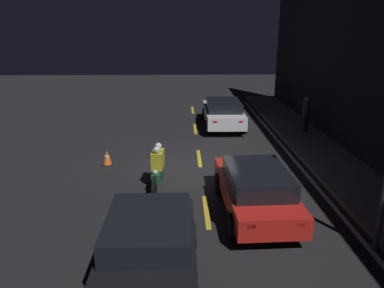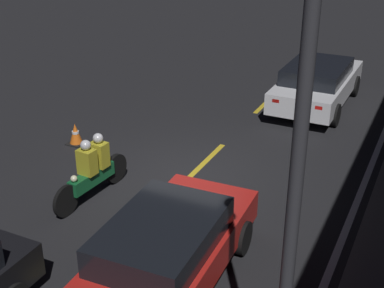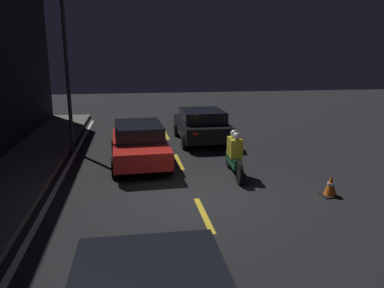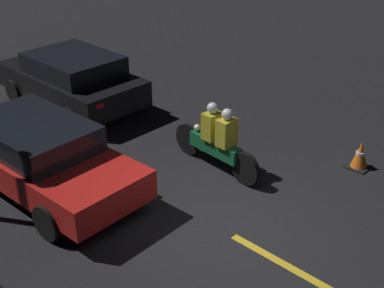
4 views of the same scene
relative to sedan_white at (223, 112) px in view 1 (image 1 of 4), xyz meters
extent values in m
plane|color=black|center=(5.94, -1.46, -0.76)|extent=(56.00, 56.00, 0.00)
cube|color=#605B56|center=(5.94, 3.57, -0.68)|extent=(28.00, 2.13, 0.16)
cube|color=black|center=(5.94, 4.79, 2.81)|extent=(28.00, 0.30, 7.14)
cube|color=gold|center=(-4.06, -1.46, -0.76)|extent=(2.00, 0.14, 0.01)
cube|color=gold|center=(0.44, -1.46, -0.76)|extent=(2.00, 0.14, 0.01)
cube|color=gold|center=(4.94, -1.46, -0.76)|extent=(2.00, 0.14, 0.01)
cube|color=gold|center=(9.44, -1.46, -0.76)|extent=(2.00, 0.14, 0.01)
cube|color=silver|center=(5.94, 2.26, -0.76)|extent=(25.20, 0.14, 0.01)
cube|color=silver|center=(-0.06, 0.00, -0.12)|extent=(4.61, 1.89, 0.62)
cube|color=black|center=(0.17, 0.00, 0.41)|extent=(2.54, 1.69, 0.44)
cube|color=red|center=(2.20, -0.62, 0.04)|extent=(0.06, 0.20, 0.10)
cube|color=red|center=(2.21, 0.59, 0.04)|extent=(0.06, 0.20, 0.10)
cylinder|color=black|center=(-1.49, -0.90, -0.43)|extent=(0.67, 0.19, 0.67)
cylinder|color=black|center=(-1.47, 0.92, -0.43)|extent=(0.67, 0.19, 0.67)
cylinder|color=black|center=(1.36, -0.92, -0.43)|extent=(0.67, 0.19, 0.67)
cylinder|color=black|center=(1.37, 0.90, -0.43)|extent=(0.67, 0.19, 0.67)
cube|color=red|center=(9.44, -0.12, -0.17)|extent=(4.31, 1.89, 0.55)
cube|color=black|center=(9.65, -0.11, 0.35)|extent=(2.39, 1.64, 0.48)
cube|color=red|center=(11.56, -0.60, -0.03)|extent=(0.07, 0.20, 0.10)
cube|color=red|center=(11.51, 0.52, -0.03)|extent=(0.07, 0.20, 0.10)
cylinder|color=black|center=(8.16, -1.01, -0.44)|extent=(0.64, 0.20, 0.63)
cylinder|color=black|center=(8.09, 0.68, -0.44)|extent=(0.64, 0.20, 0.63)
cylinder|color=black|center=(10.79, -0.91, -0.44)|extent=(0.64, 0.20, 0.63)
cylinder|color=black|center=(10.73, 0.78, -0.44)|extent=(0.64, 0.20, 0.63)
cube|color=black|center=(12.44, -2.83, -0.16)|extent=(4.01, 1.89, 0.61)
cube|color=black|center=(12.24, -2.83, 0.38)|extent=(2.21, 1.70, 0.47)
cube|color=red|center=(10.47, -2.23, 0.00)|extent=(0.06, 0.20, 0.10)
cube|color=red|center=(10.47, -3.45, 0.00)|extent=(0.06, 0.20, 0.10)
cylinder|color=black|center=(11.20, -1.92, -0.46)|extent=(0.60, 0.18, 0.60)
cylinder|color=black|center=(11.21, -3.75, -0.46)|extent=(0.60, 0.18, 0.60)
cylinder|color=black|center=(8.50, -3.00, -0.42)|extent=(0.68, 0.13, 0.68)
cylinder|color=black|center=(6.85, -2.88, -0.42)|extent=(0.68, 0.15, 0.68)
cube|color=#14592D|center=(7.67, -2.94, -0.27)|extent=(1.28, 0.33, 0.30)
sphere|color=#F2EABF|center=(8.20, -2.98, -0.04)|extent=(0.14, 0.14, 0.14)
cube|color=gold|center=(7.77, -2.94, 0.15)|extent=(0.31, 0.38, 0.55)
sphere|color=silver|center=(7.77, -2.94, 0.54)|extent=(0.22, 0.22, 0.22)
cube|color=gold|center=(7.37, -2.91, 0.15)|extent=(0.31, 0.38, 0.55)
sphere|color=silver|center=(7.37, -2.91, 0.54)|extent=(0.22, 0.22, 0.22)
cube|color=black|center=(5.57, -4.98, -0.74)|extent=(0.44, 0.44, 0.03)
cone|color=orange|center=(5.57, -4.98, -0.46)|extent=(0.34, 0.34, 0.54)
cylinder|color=white|center=(5.57, -4.98, -0.43)|extent=(0.19, 0.19, 0.07)
cylinder|color=black|center=(1.70, 3.76, -0.21)|extent=(0.28, 0.28, 0.79)
cylinder|color=#2D384C|center=(1.70, 3.76, 0.53)|extent=(0.34, 0.34, 0.70)
sphere|color=tan|center=(1.70, 3.76, 0.99)|extent=(0.23, 0.23, 0.23)
camera|label=1|loc=(18.95, -2.14, 4.25)|focal=35.00mm
camera|label=2|loc=(15.76, 3.38, 5.20)|focal=50.00mm
camera|label=3|loc=(-2.99, 0.13, 2.85)|focal=35.00mm
camera|label=4|loc=(1.49, 4.17, 4.72)|focal=50.00mm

